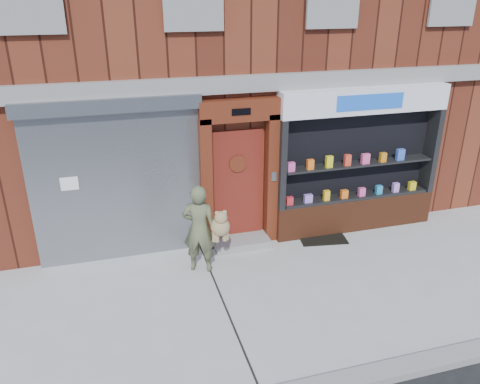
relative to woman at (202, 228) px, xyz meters
name	(u,v)px	position (x,y,z in m)	size (l,w,h in m)	color
ground	(311,287)	(1.66, -1.05, -0.83)	(80.00, 80.00, 0.00)	#9E9E99
curb	(379,374)	(1.66, -3.20, -0.77)	(60.00, 0.30, 0.12)	gray
building	(223,21)	(1.66, 4.94, 3.17)	(12.00, 8.16, 8.00)	#4E1D11
shutter_bay	(116,172)	(-1.34, 0.87, 0.89)	(3.10, 0.30, 3.04)	gray
red_door_bay	(239,174)	(0.91, 0.81, 0.62)	(1.52, 0.58, 2.90)	#551E0E
pharmacy_bay	(357,167)	(3.40, 0.76, 0.54)	(3.50, 0.41, 3.00)	#632D17
woman	(202,228)	(0.00, 0.00, 0.00)	(0.87, 0.61, 1.64)	#575C3D
doormat	(322,237)	(2.59, 0.50, -0.82)	(0.94, 0.65, 0.02)	black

